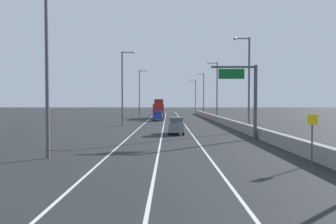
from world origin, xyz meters
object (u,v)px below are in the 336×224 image
Objects in this scene: speed_advisory_sign at (313,136)px; lamp_post_right_second at (248,78)px; car_gray_2 at (177,126)px; lamp_post_left_far at (141,91)px; lamp_post_right_fourth at (203,92)px; lamp_post_left_mid at (124,84)px; lamp_post_left_near at (51,57)px; lamp_post_right_fifth at (195,94)px; car_yellow_0 at (161,112)px; car_blue_1 at (158,116)px; overhead_sign_gantry at (249,93)px; lamp_post_right_third at (216,88)px; box_truck at (159,110)px.

speed_advisory_sign is 0.25× the size of lamp_post_right_second.
lamp_post_left_far is at bearing 100.56° from car_gray_2.
lamp_post_right_fourth is (-0.10, 49.17, 0.00)m from lamp_post_right_second.
lamp_post_left_near is at bearing -91.35° from lamp_post_left_mid.
lamp_post_right_fifth is (1.11, 94.67, 4.97)m from speed_advisory_sign.
car_yellow_0 is 24.06m from car_blue_1.
lamp_post_left_near is (-17.66, -67.76, 0.00)m from lamp_post_right_fourth.
overhead_sign_gantry is at bearing -103.39° from lamp_post_right_second.
lamp_post_right_third is 1.00× the size of lamp_post_left_near.
overhead_sign_gantry is 0.63× the size of lamp_post_right_second.
lamp_post_left_mid is at bearing -102.17° from box_truck.
car_gray_2 is at bearing 61.12° from lamp_post_left_near.
car_blue_1 is at bearing 103.28° from speed_advisory_sign.
speed_advisory_sign is at bearing -90.67° from lamp_post_right_fifth.
lamp_post_right_third and lamp_post_left_mid have the same top height.
lamp_post_right_third is 13.13m from car_blue_1.
box_truck is (-0.17, 9.90, 1.06)m from car_blue_1.
lamp_post_right_third is 24.59m from lamp_post_right_fourth.
box_truck is at bearing 90.96° from car_blue_1.
lamp_post_left_far is (-15.19, 48.11, 2.01)m from overhead_sign_gantry.
lamp_post_right_fifth reaches higher than box_truck.
car_gray_2 is at bearing -59.29° from lamp_post_left_mid.
lamp_post_left_near is 29.51m from lamp_post_left_mid.
lamp_post_right_fifth is 1.00× the size of lamp_post_left_mid.
car_blue_1 is (-10.58, 44.82, -0.76)m from speed_advisory_sign.
overhead_sign_gantry is at bearing -35.00° from car_gray_2.
lamp_post_right_third is at bearing 72.09° from car_gray_2.
lamp_post_left_near is 1.26× the size of box_truck.
lamp_post_left_mid reaches higher than box_truck.
lamp_post_right_third is at bearing 3.31° from car_blue_1.
lamp_post_right_third reaches higher than car_blue_1.
lamp_post_right_third and lamp_post_left_near have the same top height.
box_truck is at bearing 103.94° from overhead_sign_gantry.
lamp_post_right_fifth is at bearing 65.67° from car_yellow_0.
lamp_post_right_second is at bearing -89.89° from lamp_post_right_fourth.
lamp_post_right_fourth is at bearing 89.81° from lamp_post_right_third.
lamp_post_right_second is (1.39, 20.91, 4.97)m from speed_advisory_sign.
car_gray_2 is 36.64m from box_truck.
car_gray_2 is at bearing -85.08° from box_truck.
lamp_post_left_near reaches higher than car_yellow_0.
lamp_post_right_fourth reaches higher than car_yellow_0.
speed_advisory_sign is at bearing -91.53° from lamp_post_right_third.
lamp_post_right_fourth is 41.85m from lamp_post_left_mid.
lamp_post_right_third is (-0.18, 24.59, 0.00)m from lamp_post_right_second.
car_yellow_0 is (-11.66, -25.79, -5.80)m from lamp_post_right_fifth.
lamp_post_right_fifth reaches higher than overhead_sign_gantry.
lamp_post_left_mid and lamp_post_left_far have the same top height.
lamp_post_left_near is at bearing -94.99° from car_yellow_0.
overhead_sign_gantry is 81.49m from lamp_post_right_fifth.
lamp_post_right_fifth is (-0.19, 24.59, 0.00)m from lamp_post_right_fourth.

